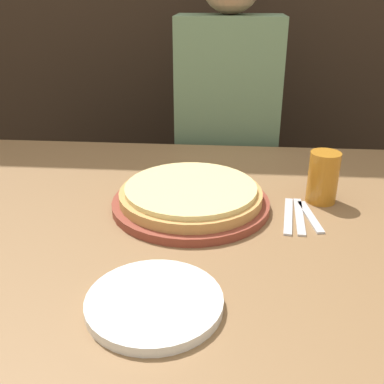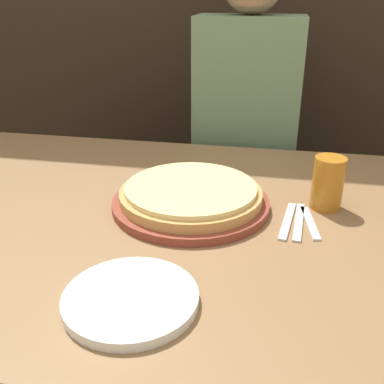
# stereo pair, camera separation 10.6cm
# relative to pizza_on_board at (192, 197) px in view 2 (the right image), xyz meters

# --- Properties ---
(dining_table) EXTENTS (1.60, 1.04, 0.75)m
(dining_table) POSITION_rel_pizza_on_board_xyz_m (-0.00, -0.05, -0.40)
(dining_table) COLOR olive
(dining_table) RESTS_ON ground_plane
(pizza_on_board) EXTENTS (0.38, 0.38, 0.06)m
(pizza_on_board) POSITION_rel_pizza_on_board_xyz_m (0.00, 0.00, 0.00)
(pizza_on_board) COLOR brown
(pizza_on_board) RESTS_ON dining_table
(beer_glass) EXTENTS (0.07, 0.07, 0.13)m
(beer_glass) POSITION_rel_pizza_on_board_xyz_m (0.31, 0.06, 0.04)
(beer_glass) COLOR #B7701E
(beer_glass) RESTS_ON dining_table
(dinner_plate) EXTENTS (0.23, 0.23, 0.02)m
(dinner_plate) POSITION_rel_pizza_on_board_xyz_m (-0.03, -0.37, -0.02)
(dinner_plate) COLOR white
(dinner_plate) RESTS_ON dining_table
(fork) EXTENTS (0.04, 0.18, 0.00)m
(fork) POSITION_rel_pizza_on_board_xyz_m (0.23, -0.03, -0.02)
(fork) COLOR silver
(fork) RESTS_ON dining_table
(dinner_knife) EXTENTS (0.03, 0.18, 0.00)m
(dinner_knife) POSITION_rel_pizza_on_board_xyz_m (0.25, -0.03, -0.02)
(dinner_knife) COLOR silver
(dinner_knife) RESTS_ON dining_table
(spoon) EXTENTS (0.04, 0.15, 0.00)m
(spoon) POSITION_rel_pizza_on_board_xyz_m (0.28, -0.03, -0.02)
(spoon) COLOR silver
(spoon) RESTS_ON dining_table
(diner_person) EXTENTS (0.36, 0.20, 1.35)m
(diner_person) POSITION_rel_pizza_on_board_xyz_m (0.08, 0.62, -0.11)
(diner_person) COLOR #33333D
(diner_person) RESTS_ON ground_plane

